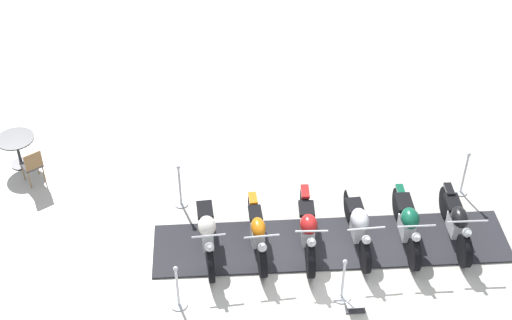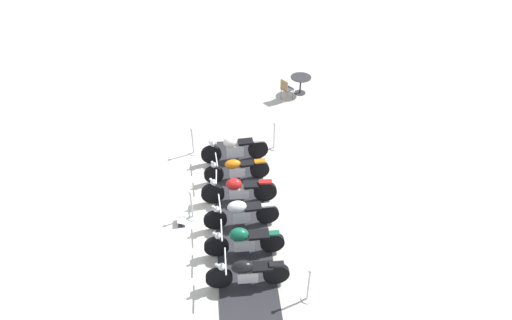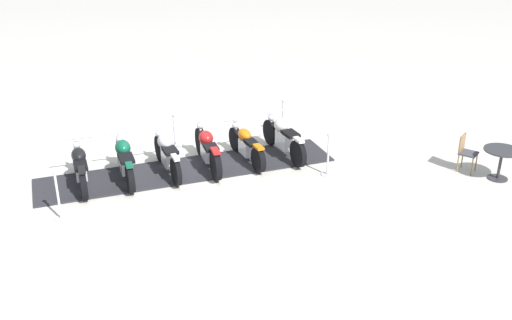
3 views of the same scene
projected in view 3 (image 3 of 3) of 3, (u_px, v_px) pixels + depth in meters
The scene contains 15 objects.
ground_plane at pixel (189, 170), 14.39m from camera, with size 80.00×80.00×0.00m, color beige.
display_platform at pixel (189, 170), 14.38m from camera, with size 7.21×1.46×0.04m, color #28282D.
motorcycle_cream at pixel (283, 137), 14.99m from camera, with size 1.32×1.96×0.99m.
motorcycle_copper at pixel (246, 145), 14.70m from camera, with size 1.24×1.83×0.91m.
motorcycle_maroon at pixel (207, 148), 14.37m from camera, with size 1.14×2.09×1.02m.
motorcycle_chrome at pixel (167, 152), 14.04m from camera, with size 1.23×1.88×0.96m.
motorcycle_forest at pixel (124, 159), 13.73m from camera, with size 1.17×1.94×0.96m.
motorcycle_black at pixel (80, 166), 13.42m from camera, with size 1.15×1.89×0.97m.
stanchion_left_front at pixel (328, 160), 14.01m from camera, with size 0.30×0.30×1.08m.
stanchion_right_mid at pixel (175, 139), 15.46m from camera, with size 0.35×0.35×1.01m.
stanchion_left_rear at pixel (59, 202), 12.06m from camera, with size 0.28×0.28×1.12m.
stanchion_right_front at pixel (283, 123), 16.41m from camera, with size 0.32×0.32×1.04m.
info_placard at pixel (165, 144), 15.77m from camera, with size 0.42×0.36×0.19m.
cafe_table at pixel (501, 157), 13.73m from camera, with size 0.85×0.85×0.75m.
cafe_chair_near_table at pixel (466, 150), 14.19m from camera, with size 0.54×0.54×0.91m.
Camera 3 is at (-3.54, 12.64, 6.14)m, focal length 41.34 mm.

